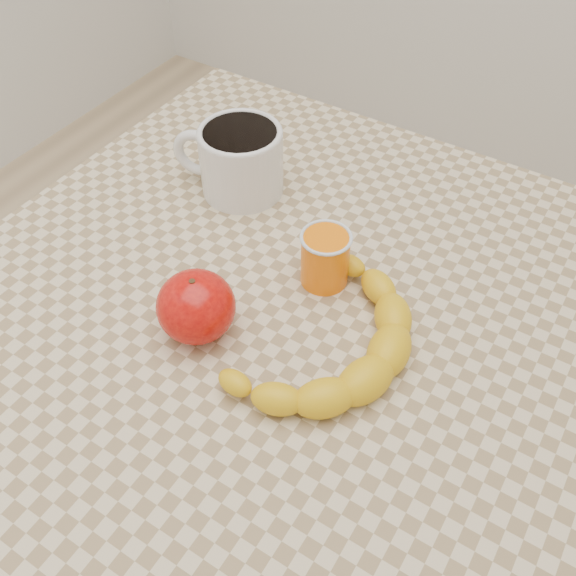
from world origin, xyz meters
The scene contains 6 objects.
ground centered at (0.00, 0.00, 0.00)m, with size 3.00×3.00×0.00m, color tan.
table centered at (0.00, 0.00, 0.66)m, with size 0.80×0.80×0.75m.
coffee_mug centered at (-0.17, 0.14, 0.80)m, with size 0.17×0.14×0.10m.
orange_juice_glass centered at (0.02, 0.05, 0.79)m, with size 0.06×0.06×0.07m.
apple centered at (-0.06, -0.09, 0.79)m, with size 0.10×0.10×0.08m.
banana centered at (0.08, -0.04, 0.77)m, with size 0.27×0.33×0.05m, color gold, non-canonical shape.
Camera 1 is at (0.27, -0.43, 1.31)m, focal length 40.00 mm.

